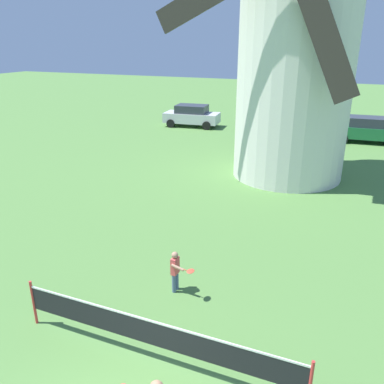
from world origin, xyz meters
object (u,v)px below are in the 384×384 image
windmill (299,29)px  parked_car_blue (274,123)px  tennis_net (152,333)px  player_far (176,269)px  parked_car_green (368,129)px  parked_car_silver (192,115)px

windmill → parked_car_blue: bearing=105.4°
tennis_net → player_far: (-0.57, 2.33, -0.05)m
parked_car_green → parked_car_blue: bearing=-177.7°
windmill → parked_car_silver: bearing=134.2°
tennis_net → parked_car_blue: (-1.91, 20.90, 0.12)m
parked_car_silver → tennis_net: bearing=-69.3°
tennis_net → parked_car_green: size_ratio=1.39×
parked_car_silver → parked_car_blue: bearing=-4.5°
windmill → parked_car_silver: 13.30m
parked_car_silver → parked_car_green: same height
windmill → player_far: (-0.92, -10.40, -5.78)m
windmill → tennis_net: bearing=-91.6°
player_far → parked_car_green: parked_car_green is taller
parked_car_silver → parked_car_blue: size_ratio=0.97×
windmill → parked_car_green: 10.70m
windmill → parked_car_blue: size_ratio=3.31×
parked_car_blue → parked_car_green: same height
tennis_net → player_far: bearing=103.8°
parked_car_blue → windmill: bearing=-74.6°
tennis_net → parked_car_silver: size_ratio=1.47×
player_far → parked_car_silver: 20.47m
player_far → parked_car_silver: (-7.49, 19.05, 0.17)m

